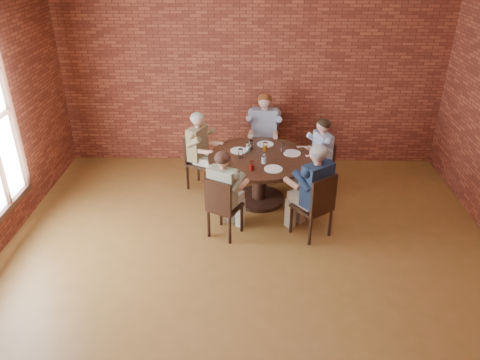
{
  "coord_description": "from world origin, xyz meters",
  "views": [
    {
      "loc": [
        -0.0,
        -4.31,
        3.67
      ],
      "look_at": [
        -0.13,
        1.0,
        0.88
      ],
      "focal_mm": 35.0,
      "sensor_mm": 36.0,
      "label": 1
    }
  ],
  "objects_px": {
    "chair_e": "(317,204)",
    "chair_a": "(322,164)",
    "diner_c": "(201,151)",
    "smartphone": "(278,167)",
    "dining_table": "(260,170)",
    "chair_c": "(197,159)",
    "chair_b": "(264,141)",
    "diner_a": "(319,157)",
    "diner_b": "(264,134)",
    "diner_d": "(225,194)",
    "diner_e": "(313,191)",
    "chair_d": "(222,206)"
  },
  "relations": [
    {
      "from": "chair_a",
      "to": "diner_a",
      "type": "xyz_separation_m",
      "value": [
        -0.07,
        -0.02,
        0.13
      ]
    },
    {
      "from": "chair_e",
      "to": "diner_a",
      "type": "bearing_deg",
      "value": -135.16
    },
    {
      "from": "chair_d",
      "to": "smartphone",
      "type": "xyz_separation_m",
      "value": [
        0.75,
        0.63,
        0.27
      ]
    },
    {
      "from": "chair_a",
      "to": "diner_e",
      "type": "bearing_deg",
      "value": -30.99
    },
    {
      "from": "chair_a",
      "to": "smartphone",
      "type": "xyz_separation_m",
      "value": [
        -0.74,
        -0.68,
        0.27
      ]
    },
    {
      "from": "diner_d",
      "to": "diner_b",
      "type": "bearing_deg",
      "value": -78.66
    },
    {
      "from": "diner_b",
      "to": "chair_d",
      "type": "relative_size",
      "value": 1.54
    },
    {
      "from": "chair_c",
      "to": "smartphone",
      "type": "bearing_deg",
      "value": -99.09
    },
    {
      "from": "diner_c",
      "to": "chair_d",
      "type": "height_order",
      "value": "diner_c"
    },
    {
      "from": "diner_c",
      "to": "smartphone",
      "type": "bearing_deg",
      "value": -99.58
    },
    {
      "from": "dining_table",
      "to": "diner_c",
      "type": "relative_size",
      "value": 1.22
    },
    {
      "from": "diner_c",
      "to": "diner_b",
      "type": "bearing_deg",
      "value": -34.09
    },
    {
      "from": "diner_c",
      "to": "smartphone",
      "type": "xyz_separation_m",
      "value": [
        1.17,
        -0.79,
        0.12
      ]
    },
    {
      "from": "diner_a",
      "to": "diner_e",
      "type": "xyz_separation_m",
      "value": [
        -0.22,
        -1.19,
        0.06
      ]
    },
    {
      "from": "chair_b",
      "to": "chair_c",
      "type": "bearing_deg",
      "value": -143.71
    },
    {
      "from": "chair_d",
      "to": "chair_e",
      "type": "distance_m",
      "value": 1.25
    },
    {
      "from": "chair_a",
      "to": "diner_a",
      "type": "bearing_deg",
      "value": -90.0
    },
    {
      "from": "chair_e",
      "to": "diner_e",
      "type": "xyz_separation_m",
      "value": [
        -0.05,
        0.07,
        0.16
      ]
    },
    {
      "from": "diner_b",
      "to": "diner_d",
      "type": "bearing_deg",
      "value": -101.38
    },
    {
      "from": "chair_e",
      "to": "chair_a",
      "type": "bearing_deg",
      "value": -138.02
    },
    {
      "from": "diner_b",
      "to": "chair_e",
      "type": "xyz_separation_m",
      "value": [
        0.66,
        -2.01,
        -0.18
      ]
    },
    {
      "from": "chair_a",
      "to": "diner_b",
      "type": "relative_size",
      "value": 0.64
    },
    {
      "from": "diner_e",
      "to": "diner_b",
      "type": "bearing_deg",
      "value": -109.94
    },
    {
      "from": "smartphone",
      "to": "chair_d",
      "type": "bearing_deg",
      "value": -129.53
    },
    {
      "from": "diner_c",
      "to": "dining_table",
      "type": "bearing_deg",
      "value": -90.0
    },
    {
      "from": "dining_table",
      "to": "diner_a",
      "type": "distance_m",
      "value": 0.96
    },
    {
      "from": "diner_d",
      "to": "diner_e",
      "type": "xyz_separation_m",
      "value": [
        1.17,
        0.03,
        0.05
      ]
    },
    {
      "from": "diner_e",
      "to": "smartphone",
      "type": "height_order",
      "value": "diner_e"
    },
    {
      "from": "chair_b",
      "to": "chair_d",
      "type": "bearing_deg",
      "value": -101.3
    },
    {
      "from": "dining_table",
      "to": "smartphone",
      "type": "relative_size",
      "value": 10.87
    },
    {
      "from": "chair_e",
      "to": "chair_d",
      "type": "bearing_deg",
      "value": -36.23
    },
    {
      "from": "dining_table",
      "to": "chair_a",
      "type": "height_order",
      "value": "chair_a"
    },
    {
      "from": "chair_c",
      "to": "diner_c",
      "type": "relative_size",
      "value": 0.71
    },
    {
      "from": "diner_b",
      "to": "chair_d",
      "type": "distance_m",
      "value": 2.13
    },
    {
      "from": "chair_b",
      "to": "chair_e",
      "type": "xyz_separation_m",
      "value": [
        0.66,
        -2.1,
        -0.01
      ]
    },
    {
      "from": "dining_table",
      "to": "chair_b",
      "type": "distance_m",
      "value": 1.13
    },
    {
      "from": "chair_e",
      "to": "diner_e",
      "type": "distance_m",
      "value": 0.18
    },
    {
      "from": "chair_c",
      "to": "diner_e",
      "type": "xyz_separation_m",
      "value": [
        1.69,
        -1.35,
        0.18
      ]
    },
    {
      "from": "chair_d",
      "to": "chair_c",
      "type": "bearing_deg",
      "value": -44.33
    },
    {
      "from": "diner_c",
      "to": "smartphone",
      "type": "relative_size",
      "value": 8.9
    },
    {
      "from": "chair_c",
      "to": "diner_c",
      "type": "height_order",
      "value": "diner_c"
    },
    {
      "from": "chair_b",
      "to": "chair_c",
      "type": "distance_m",
      "value": 1.28
    },
    {
      "from": "diner_a",
      "to": "diner_b",
      "type": "height_order",
      "value": "diner_b"
    },
    {
      "from": "dining_table",
      "to": "chair_b",
      "type": "relative_size",
      "value": 1.61
    },
    {
      "from": "chair_b",
      "to": "diner_b",
      "type": "bearing_deg",
      "value": -90.0
    },
    {
      "from": "smartphone",
      "to": "chair_b",
      "type": "bearing_deg",
      "value": 106.72
    },
    {
      "from": "dining_table",
      "to": "chair_c",
      "type": "bearing_deg",
      "value": 155.55
    },
    {
      "from": "diner_a",
      "to": "chair_c",
      "type": "height_order",
      "value": "diner_a"
    },
    {
      "from": "diner_e",
      "to": "chair_a",
      "type": "bearing_deg",
      "value": -141.01
    },
    {
      "from": "diner_b",
      "to": "diner_e",
      "type": "bearing_deg",
      "value": -68.17
    }
  ]
}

